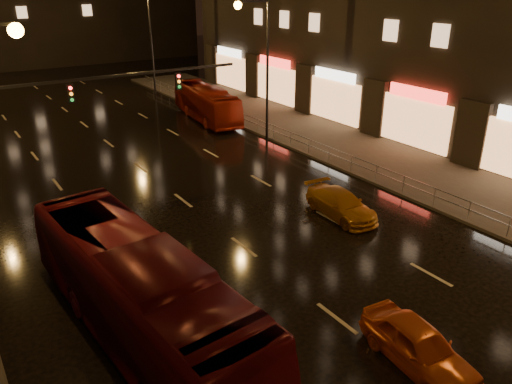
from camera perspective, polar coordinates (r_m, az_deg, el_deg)
ground at (r=30.12m, az=-11.68°, el=1.65°), size 140.00×140.00×0.00m
sidewalk_right at (r=33.55m, az=13.67°, el=3.85°), size 7.00×70.00×0.15m
traffic_signal at (r=27.38m, az=-22.37°, el=8.63°), size 15.31×0.32×6.20m
railing_right at (r=33.16m, az=6.09°, el=5.66°), size 0.05×56.00×1.00m
bus_red at (r=16.47m, az=-13.16°, el=-11.17°), size 3.74×12.30×3.38m
bus_curb at (r=41.94m, az=-5.70°, el=10.08°), size 3.59×10.09×2.75m
taxi_near at (r=16.39m, az=18.08°, el=-16.37°), size 2.05×4.19×1.37m
taxi_far at (r=24.85m, az=9.69°, el=-1.37°), size 2.07×4.42×1.25m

